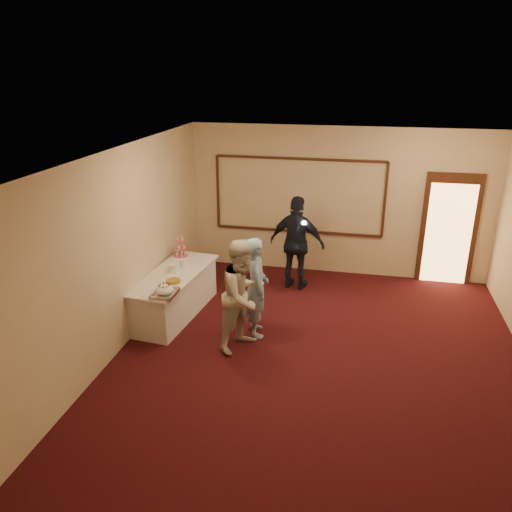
{
  "coord_description": "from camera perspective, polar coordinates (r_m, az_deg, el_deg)",
  "views": [
    {
      "loc": [
        0.43,
        -6.34,
        4.09
      ],
      "look_at": [
        -1.18,
        1.12,
        1.15
      ],
      "focal_mm": 35.0,
      "sensor_mm": 36.0,
      "label": 1
    }
  ],
  "objects": [
    {
      "name": "cupcake_stand",
      "position": [
        9.31,
        -8.64,
        0.86
      ],
      "size": [
        0.27,
        0.27,
        0.4
      ],
      "color": "#EE4C8D",
      "rests_on": "buffet_table"
    },
    {
      "name": "plate_stack_a",
      "position": [
        8.61,
        -9.32,
        -1.38
      ],
      "size": [
        0.17,
        0.17,
        0.15
      ],
      "color": "white",
      "rests_on": "buffet_table"
    },
    {
      "name": "plate_stack_b",
      "position": [
        8.8,
        -8.2,
        -0.84
      ],
      "size": [
        0.17,
        0.17,
        0.14
      ],
      "color": "white",
      "rests_on": "buffet_table"
    },
    {
      "name": "floor",
      "position": [
        7.56,
        7.1,
        -11.87
      ],
      "size": [
        7.0,
        7.0,
        0.0
      ],
      "primitive_type": "plane",
      "color": "black",
      "rests_on": "ground"
    },
    {
      "name": "woman",
      "position": [
        7.47,
        -1.44,
        -4.52
      ],
      "size": [
        0.98,
        1.05,
        1.74
      ],
      "primitive_type": "imported",
      "rotation": [
        0.0,
        0.0,
        1.08
      ],
      "color": "beige",
      "rests_on": "floor"
    },
    {
      "name": "guest",
      "position": [
        9.5,
        4.71,
        1.45
      ],
      "size": [
        1.13,
        0.63,
        1.82
      ],
      "primitive_type": "imported",
      "rotation": [
        0.0,
        0.0,
        2.96
      ],
      "color": "black",
      "rests_on": "floor"
    },
    {
      "name": "camera_flash",
      "position": [
        9.19,
        5.52,
        3.79
      ],
      "size": [
        0.08,
        0.06,
        0.05
      ],
      "primitive_type": "cube",
      "rotation": [
        0.0,
        0.0,
        -0.26
      ],
      "color": "white",
      "rests_on": "guest"
    },
    {
      "name": "wall_molding",
      "position": [
        10.2,
        4.9,
        6.86
      ],
      "size": [
        3.45,
        0.04,
        1.55
      ],
      "color": "#331A0F",
      "rests_on": "room_walls"
    },
    {
      "name": "room_walls",
      "position": [
        6.69,
        7.88,
        2.86
      ],
      "size": [
        6.04,
        7.04,
        3.02
      ],
      "color": "beige",
      "rests_on": "floor"
    },
    {
      "name": "pavlova_tray",
      "position": [
        7.78,
        -10.41,
        -3.96
      ],
      "size": [
        0.34,
        0.49,
        0.18
      ],
      "color": "silver",
      "rests_on": "buffet_table"
    },
    {
      "name": "doorway",
      "position": [
        10.39,
        21.15,
        2.78
      ],
      "size": [
        1.05,
        0.07,
        2.2
      ],
      "color": "#331A0F",
      "rests_on": "floor"
    },
    {
      "name": "man",
      "position": [
        7.86,
        0.02,
        -3.56
      ],
      "size": [
        0.57,
        0.69,
        1.63
      ],
      "primitive_type": "imported",
      "rotation": [
        0.0,
        0.0,
        1.91
      ],
      "color": "#7FA4C6",
      "rests_on": "floor"
    },
    {
      "name": "tart",
      "position": [
        8.22,
        -9.42,
        -2.87
      ],
      "size": [
        0.27,
        0.27,
        0.06
      ],
      "color": "white",
      "rests_on": "buffet_table"
    },
    {
      "name": "buffet_table",
      "position": [
        8.74,
        -9.32,
        -4.29
      ],
      "size": [
        1.03,
        2.18,
        0.77
      ],
      "color": "white",
      "rests_on": "floor"
    }
  ]
}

